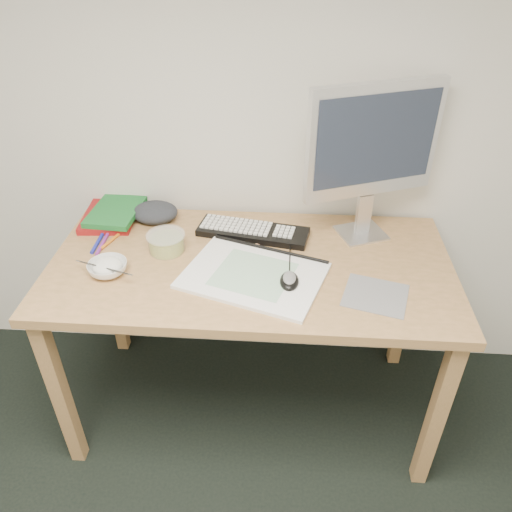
% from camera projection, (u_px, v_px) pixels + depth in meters
% --- Properties ---
extents(desk, '(1.40, 0.70, 0.75)m').
position_uv_depth(desk, '(251.00, 281.00, 1.78)').
color(desk, tan).
rests_on(desk, ground).
extents(mousepad, '(0.24, 0.22, 0.00)m').
position_uv_depth(mousepad, '(375.00, 295.00, 1.58)').
color(mousepad, slate).
rests_on(mousepad, desk).
extents(sketchpad, '(0.53, 0.45, 0.01)m').
position_uv_depth(sketchpad, '(253.00, 276.00, 1.66)').
color(sketchpad, white).
rests_on(sketchpad, desk).
extents(keyboard, '(0.43, 0.20, 0.02)m').
position_uv_depth(keyboard, '(253.00, 232.00, 1.88)').
color(keyboard, black).
rests_on(keyboard, desk).
extents(monitor, '(0.46, 0.21, 0.57)m').
position_uv_depth(monitor, '(373.00, 145.00, 1.69)').
color(monitor, silver).
rests_on(monitor, desk).
extents(mouse, '(0.06, 0.10, 0.03)m').
position_uv_depth(mouse, '(289.00, 278.00, 1.61)').
color(mouse, black).
rests_on(mouse, sketchpad).
extents(rice_bowl, '(0.15, 0.15, 0.04)m').
position_uv_depth(rice_bowl, '(108.00, 268.00, 1.67)').
color(rice_bowl, white).
rests_on(rice_bowl, desk).
extents(chopsticks, '(0.20, 0.08, 0.02)m').
position_uv_depth(chopsticks, '(104.00, 268.00, 1.63)').
color(chopsticks, silver).
rests_on(chopsticks, rice_bowl).
extents(fruit_tub, '(0.16, 0.16, 0.07)m').
position_uv_depth(fruit_tub, '(166.00, 242.00, 1.78)').
color(fruit_tub, '#D9CB4C').
rests_on(fruit_tub, desk).
extents(book_red, '(0.21, 0.27, 0.03)m').
position_uv_depth(book_red, '(110.00, 216.00, 1.97)').
color(book_red, maroon).
rests_on(book_red, desk).
extents(book_green, '(0.19, 0.26, 0.02)m').
position_uv_depth(book_green, '(116.00, 212.00, 1.95)').
color(book_green, '#1A682A').
rests_on(book_green, book_red).
extents(cloth_lump, '(0.16, 0.14, 0.06)m').
position_uv_depth(cloth_lump, '(155.00, 212.00, 1.96)').
color(cloth_lump, '#23242A').
rests_on(cloth_lump, desk).
extents(pencil_pink, '(0.16, 0.02, 0.01)m').
position_uv_depth(pencil_pink, '(243.00, 253.00, 1.78)').
color(pencil_pink, pink).
rests_on(pencil_pink, desk).
extents(pencil_tan, '(0.13, 0.11, 0.01)m').
position_uv_depth(pencil_tan, '(266.00, 249.00, 1.80)').
color(pencil_tan, tan).
rests_on(pencil_tan, desk).
extents(pencil_black, '(0.18, 0.02, 0.01)m').
position_uv_depth(pencil_black, '(296.00, 261.00, 1.73)').
color(pencil_black, black).
rests_on(pencil_black, desk).
extents(marker_blue, '(0.02, 0.14, 0.01)m').
position_uv_depth(marker_blue, '(98.00, 242.00, 1.83)').
color(marker_blue, '#1D259E').
rests_on(marker_blue, desk).
extents(marker_orange, '(0.05, 0.12, 0.01)m').
position_uv_depth(marker_orange, '(112.00, 240.00, 1.84)').
color(marker_orange, orange).
rests_on(marker_orange, desk).
extents(marker_purple, '(0.02, 0.14, 0.01)m').
position_uv_depth(marker_purple, '(102.00, 244.00, 1.82)').
color(marker_purple, purple).
rests_on(marker_purple, desk).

